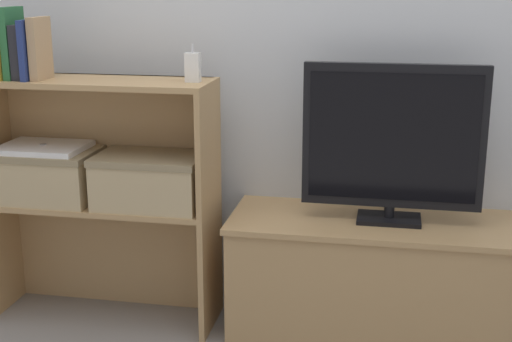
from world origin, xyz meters
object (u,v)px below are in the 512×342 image
(book_tan, at_px, (40,49))
(storage_basket_left, at_px, (45,172))
(tv_stand, at_px, (386,278))
(laptop, at_px, (43,147))
(book_mustard, at_px, (5,54))
(tv, at_px, (393,140))
(baby_monitor, at_px, (193,67))
(book_forest, at_px, (13,43))
(book_charcoal, at_px, (23,52))
(storage_basket_right, at_px, (150,178))
(book_navy, at_px, (32,50))

(book_tan, distance_m, storage_basket_left, 0.46)
(tv_stand, relative_size, laptop, 3.64)
(tv_stand, bearing_deg, book_mustard, -176.15)
(storage_basket_left, bearing_deg, tv_stand, 3.06)
(tv, xyz_separation_m, baby_monitor, (-0.68, -0.05, 0.24))
(book_tan, bearing_deg, storage_basket_left, 141.89)
(storage_basket_left, height_order, laptop, laptop)
(book_forest, bearing_deg, book_charcoal, 0.00)
(book_mustard, height_order, book_tan, book_tan)
(baby_monitor, xyz_separation_m, storage_basket_right, (-0.16, -0.01, -0.40))
(book_navy, relative_size, laptop, 0.67)
(book_mustard, bearing_deg, tv, 3.78)
(book_tan, bearing_deg, storage_basket_right, 3.70)
(book_navy, bearing_deg, storage_basket_left, 87.14)
(baby_monitor, relative_size, storage_basket_right, 0.34)
(book_mustard, height_order, book_charcoal, book_charcoal)
(storage_basket_left, xyz_separation_m, storage_basket_right, (0.41, 0.00, 0.00))
(book_tan, bearing_deg, book_charcoal, 180.00)
(book_forest, bearing_deg, storage_basket_right, 2.92)
(baby_monitor, bearing_deg, book_tan, -175.83)
(tv, relative_size, baby_monitor, 4.74)
(tv, height_order, book_mustard, book_mustard)
(book_navy, relative_size, storage_basket_left, 0.54)
(book_charcoal, relative_size, laptop, 0.62)
(tv, bearing_deg, book_forest, -176.12)
(tv_stand, relative_size, storage_basket_left, 2.91)
(book_mustard, distance_m, book_tan, 0.14)
(book_forest, relative_size, baby_monitor, 1.93)
(book_navy, bearing_deg, book_tan, 0.00)
(tv, bearing_deg, book_navy, -175.91)
(storage_basket_left, bearing_deg, book_mustard, -166.90)
(tv, relative_size, storage_basket_right, 1.60)
(book_charcoal, bearing_deg, tv_stand, 4.05)
(book_mustard, bearing_deg, storage_basket_right, 2.72)
(baby_monitor, bearing_deg, tv_stand, 4.35)
(book_tan, xyz_separation_m, storage_basket_right, (0.38, 0.02, -0.45))
(storage_basket_left, distance_m, storage_basket_right, 0.41)
(book_mustard, xyz_separation_m, storage_basket_right, (0.51, 0.02, -0.43))
(tv_stand, height_order, book_tan, book_tan)
(book_mustard, bearing_deg, book_tan, -0.00)
(book_forest, relative_size, storage_basket_left, 0.65)
(book_charcoal, distance_m, laptop, 0.35)
(tv_stand, xyz_separation_m, book_navy, (-1.25, -0.09, 0.80))
(storage_basket_right, bearing_deg, book_charcoal, -176.84)
(book_mustard, distance_m, book_forest, 0.05)
(book_navy, bearing_deg, tv, 4.09)
(book_charcoal, height_order, book_tan, book_tan)
(book_forest, bearing_deg, baby_monitor, 3.52)
(baby_monitor, relative_size, laptop, 0.42)
(book_navy, bearing_deg, book_charcoal, 180.00)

